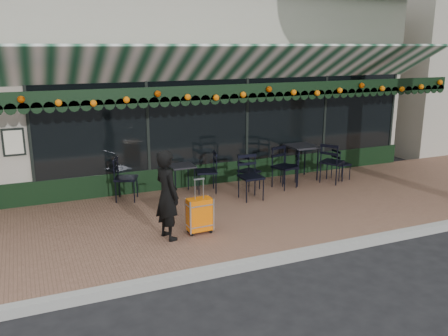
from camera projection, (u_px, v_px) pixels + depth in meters
name	position (u px, v px, depth m)	size (l,w,h in m)	color
ground	(275.00, 261.00, 7.57)	(80.00, 80.00, 0.00)	black
sidewalk	(225.00, 216.00, 9.33)	(18.00, 4.00, 0.15)	brown
curb	(277.00, 259.00, 7.48)	(18.00, 0.16, 0.15)	#9E9E99
restaurant_building	(147.00, 83.00, 13.97)	(12.00, 9.60, 4.50)	#A7A190
woman	(167.00, 195.00, 7.92)	(0.56, 0.37, 1.53)	black
suitcase	(200.00, 215.00, 8.25)	(0.44, 0.25, 0.98)	orange
cafe_table_a	(302.00, 149.00, 11.50)	(0.68, 0.68, 0.84)	black
cafe_table_b	(182.00, 168.00, 10.37)	(0.53, 0.53, 0.65)	black
chair_a_left	(289.00, 167.00, 11.09)	(0.42, 0.42, 0.85)	black
chair_a_right	(341.00, 164.00, 11.55)	(0.38, 0.38, 0.76)	black
chair_a_front	(285.00, 167.00, 10.85)	(0.48, 0.48, 0.96)	black
chair_a_extra	(332.00, 162.00, 11.27)	(0.49, 0.49, 0.98)	black
chair_b_left	(206.00, 172.00, 10.54)	(0.46, 0.46, 0.93)	black
chair_b_right	(249.00, 172.00, 10.75)	(0.41, 0.41, 0.83)	black
chair_b_front	(251.00, 177.00, 10.03)	(0.48, 0.48, 0.96)	black
chair_solo	(126.00, 179.00, 9.98)	(0.47, 0.47, 0.94)	black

